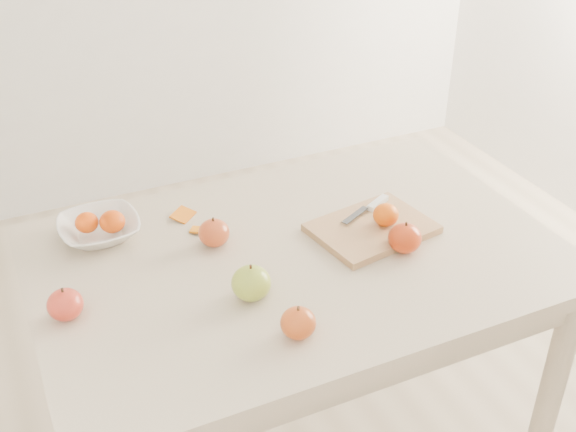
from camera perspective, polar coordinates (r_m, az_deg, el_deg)
name	(u,v)px	position (r m, az deg, el deg)	size (l,w,h in m)	color
table	(297,286)	(1.73, 0.70, -5.56)	(1.20, 0.80, 0.75)	beige
cutting_board	(372,228)	(1.75, 6.65, -0.98)	(0.28, 0.20, 0.02)	tan
board_tangerine	(386,215)	(1.74, 7.74, 0.09)	(0.06, 0.06, 0.05)	#C94507
fruit_bowl	(99,229)	(1.77, -14.68, -1.01)	(0.19, 0.19, 0.05)	white
bowl_tangerine_near	(87,222)	(1.76, -15.62, -0.49)	(0.06, 0.06, 0.05)	#E44108
bowl_tangerine_far	(112,222)	(1.74, -13.72, -0.43)	(0.06, 0.06, 0.05)	#C83807
orange_peel_a	(183,216)	(1.82, -8.28, -0.02)	(0.06, 0.04, 0.00)	#C85F0E
orange_peel_b	(200,231)	(1.75, -6.96, -1.16)	(0.04, 0.04, 0.00)	orange
paring_knife	(374,205)	(1.81, 6.82, 0.88)	(0.16, 0.08, 0.01)	white
apple_green	(251,283)	(1.51, -2.93, -5.31)	(0.08, 0.08, 0.08)	olive
apple_red_e	(405,238)	(1.68, 9.22, -1.74)	(0.08, 0.08, 0.07)	maroon
apple_red_a	(214,233)	(1.68, -5.87, -1.33)	(0.07, 0.07, 0.07)	maroon
apple_red_d	(65,305)	(1.53, -17.19, -6.70)	(0.07, 0.07, 0.07)	#9E0E10
apple_red_c	(298,323)	(1.42, 0.81, -8.44)	(0.07, 0.07, 0.06)	#A22A1B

